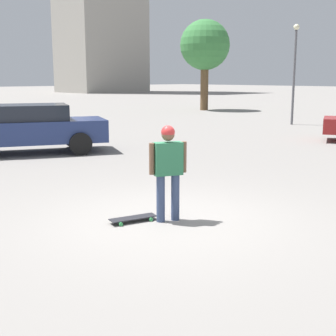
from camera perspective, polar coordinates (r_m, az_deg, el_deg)
ground_plane at (r=7.81m, az=0.00°, el=-6.44°), size 220.00×220.00×0.00m
person at (r=7.58m, az=0.00°, el=0.38°), size 0.37×0.59×1.59m
skateboard at (r=7.76m, az=-4.28°, el=-6.11°), size 0.42×0.82×0.07m
car_parked_near at (r=15.21m, az=-16.43°, el=4.73°), size 3.57×4.96×1.51m
tree_distant at (r=34.15m, az=4.53°, el=14.63°), size 3.51×3.51×6.34m
lamp_post at (r=24.33m, az=15.17°, el=11.97°), size 0.28×0.28×4.87m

